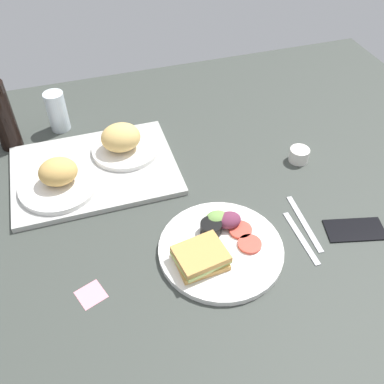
# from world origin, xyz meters

# --- Properties ---
(ground_plane) EXTENTS (1.90, 1.50, 0.03)m
(ground_plane) POSITION_xyz_m (0.00, 0.00, -0.01)
(ground_plane) COLOR #383D38
(serving_tray) EXTENTS (0.45, 0.33, 0.02)m
(serving_tray) POSITION_xyz_m (-0.20, 0.23, 0.01)
(serving_tray) COLOR #B2B2AD
(serving_tray) RESTS_ON ground_plane
(bread_plate_near) EXTENTS (0.21, 0.21, 0.08)m
(bread_plate_near) POSITION_xyz_m (-0.30, 0.18, 0.04)
(bread_plate_near) COLOR white
(bread_plate_near) RESTS_ON serving_tray
(bread_plate_far) EXTENTS (0.20, 0.20, 0.09)m
(bread_plate_far) POSITION_xyz_m (-0.11, 0.27, 0.05)
(bread_plate_far) COLOR white
(bread_plate_far) RESTS_ON serving_tray
(plate_with_salad) EXTENTS (0.29, 0.29, 0.05)m
(plate_with_salad) POSITION_xyz_m (0.03, -0.14, 0.02)
(plate_with_salad) COLOR white
(plate_with_salad) RESTS_ON ground_plane
(drinking_glass) EXTENTS (0.06, 0.06, 0.13)m
(drinking_glass) POSITION_xyz_m (-0.28, 0.47, 0.06)
(drinking_glass) COLOR silver
(drinking_glass) RESTS_ON ground_plane
(soda_bottle) EXTENTS (0.06, 0.06, 0.21)m
(soda_bottle) POSITION_xyz_m (-0.42, 0.42, 0.11)
(soda_bottle) COLOR black
(soda_bottle) RESTS_ON ground_plane
(espresso_cup) EXTENTS (0.06, 0.06, 0.04)m
(espresso_cup) POSITION_xyz_m (0.37, 0.10, 0.02)
(espresso_cup) COLOR silver
(espresso_cup) RESTS_ON ground_plane
(fork) EXTENTS (0.01, 0.17, 0.01)m
(fork) POSITION_xyz_m (0.24, -0.16, 0.00)
(fork) COLOR #B7B7BC
(fork) RESTS_ON ground_plane
(knife) EXTENTS (0.02, 0.19, 0.01)m
(knife) POSITION_xyz_m (0.27, -0.12, 0.00)
(knife) COLOR #B7B7BC
(knife) RESTS_ON ground_plane
(cell_phone) EXTENTS (0.16, 0.10, 0.01)m
(cell_phone) POSITION_xyz_m (0.37, -0.18, 0.00)
(cell_phone) COLOR black
(cell_phone) RESTS_ON ground_plane
(sticky_note) EXTENTS (0.07, 0.07, 0.00)m
(sticky_note) POSITION_xyz_m (-0.27, -0.17, 0.00)
(sticky_note) COLOR pink
(sticky_note) RESTS_ON ground_plane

